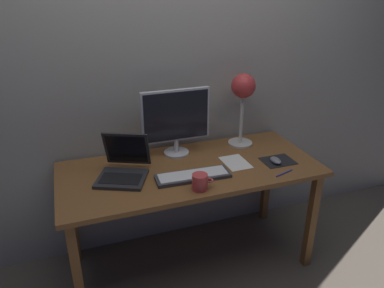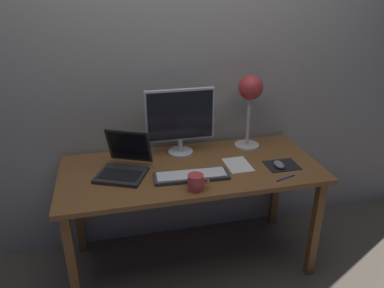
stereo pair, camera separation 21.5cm
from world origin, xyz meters
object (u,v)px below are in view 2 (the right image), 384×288
object	(u,v)px
laptop	(125,161)
mouse	(279,165)
desk_lamp	(250,94)
monitor	(180,118)
coffee_mug	(196,182)
keyboard_main	(191,176)
pen	(285,178)

from	to	relation	value
laptop	mouse	distance (m)	0.94
laptop	desk_lamp	bearing A→B (deg)	11.47
monitor	coffee_mug	size ratio (longest dim) A/B	3.63
keyboard_main	mouse	xyz separation A→B (m)	(0.56, -0.00, 0.01)
desk_lamp	coffee_mug	xyz separation A→B (m)	(-0.48, -0.48, -0.33)
pen	desk_lamp	bearing A→B (deg)	96.45
laptop	mouse	xyz separation A→B (m)	(0.93, -0.17, -0.05)
laptop	coffee_mug	xyz separation A→B (m)	(0.36, -0.31, -0.02)
laptop	coffee_mug	world-z (taller)	laptop
mouse	coffee_mug	bearing A→B (deg)	-166.47
laptop	desk_lamp	size ratio (longest dim) A/B	0.78
desk_lamp	coffee_mug	size ratio (longest dim) A/B	4.09
desk_lamp	coffee_mug	world-z (taller)	desk_lamp
monitor	keyboard_main	size ratio (longest dim) A/B	1.00
laptop	mouse	size ratio (longest dim) A/B	4.10
coffee_mug	keyboard_main	bearing A→B (deg)	87.55
coffee_mug	pen	size ratio (longest dim) A/B	0.88
desk_lamp	coffee_mug	distance (m)	0.76
monitor	desk_lamp	distance (m)	0.49
monitor	keyboard_main	xyz separation A→B (m)	(-0.01, -0.34, -0.24)
keyboard_main	pen	distance (m)	0.55
monitor	mouse	distance (m)	0.69
keyboard_main	coffee_mug	world-z (taller)	coffee_mug
monitor	keyboard_main	bearing A→B (deg)	-91.00
coffee_mug	desk_lamp	bearing A→B (deg)	44.76
mouse	pen	distance (m)	0.14
keyboard_main	mouse	size ratio (longest dim) A/B	4.65
desk_lamp	monitor	bearing A→B (deg)	-179.80
coffee_mug	laptop	bearing A→B (deg)	139.74
pen	keyboard_main	bearing A→B (deg)	165.51
laptop	coffee_mug	bearing A→B (deg)	-40.26
monitor	desk_lamp	xyz separation A→B (m)	(0.47, 0.00, 0.13)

